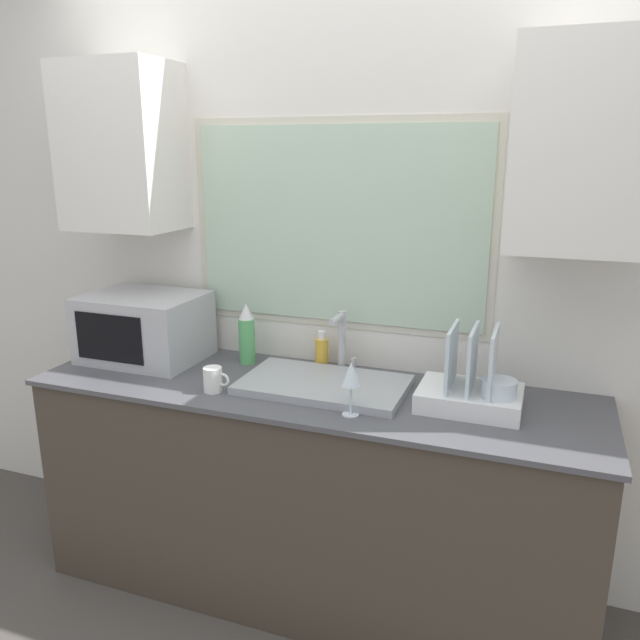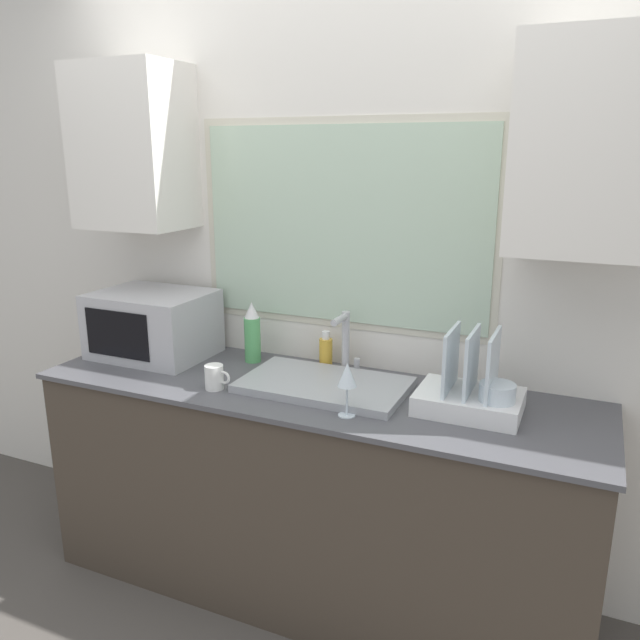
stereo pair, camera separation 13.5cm
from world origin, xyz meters
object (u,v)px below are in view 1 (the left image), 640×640
dish_rack (473,390)px  soap_bottle (322,352)px  wine_glass (351,376)px  spray_bottle (247,334)px  faucet (342,338)px  microwave (144,327)px  mug_near_sink (213,379)px

dish_rack → soap_bottle: size_ratio=2.26×
wine_glass → spray_bottle: bearing=147.6°
dish_rack → spray_bottle: dish_rack is taller
faucet → wine_glass: (0.17, -0.40, -0.00)m
dish_rack → wine_glass: (-0.38, -0.20, 0.07)m
faucet → microwave: microwave is taller
spray_bottle → microwave: bearing=-167.2°
faucet → spray_bottle: size_ratio=0.96×
microwave → soap_bottle: bearing=11.5°
faucet → microwave: 0.86m
mug_near_sink → wine_glass: size_ratio=0.55×
spray_bottle → faucet: bearing=4.6°
faucet → mug_near_sink: faucet is taller
faucet → mug_near_sink: 0.54m
faucet → soap_bottle: size_ratio=1.60×
microwave → soap_bottle: microwave is taller
faucet → dish_rack: 0.59m
spray_bottle → mug_near_sink: (0.03, -0.34, -0.08)m
spray_bottle → soap_bottle: bearing=9.8°
dish_rack → spray_bottle: size_ratio=1.36×
microwave → wine_glass: size_ratio=2.56×
spray_bottle → wine_glass: (0.58, -0.37, 0.02)m
soap_bottle → mug_near_sink: 0.49m
faucet → wine_glass: 0.43m
microwave → mug_near_sink: (0.47, -0.24, -0.09)m
soap_bottle → spray_bottle: bearing=-170.2°
dish_rack → spray_bottle: bearing=170.3°
spray_bottle → mug_near_sink: bearing=-85.0°
microwave → dish_rack: (1.40, -0.06, -0.07)m
dish_rack → wine_glass: bearing=-152.0°
wine_glass → soap_bottle: bearing=121.7°
faucet → spray_bottle: bearing=-175.4°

